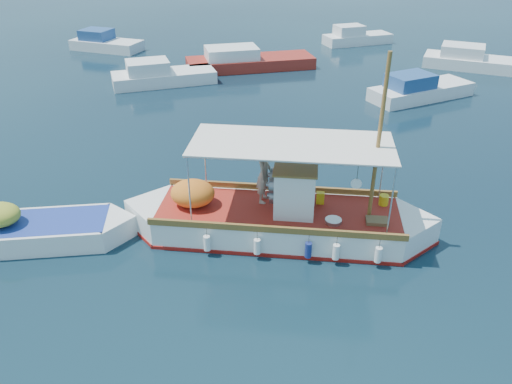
{
  "coord_description": "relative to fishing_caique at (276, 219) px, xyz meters",
  "views": [
    {
      "loc": [
        0.89,
        -14.58,
        9.93
      ],
      "look_at": [
        -0.44,
        0.0,
        1.7
      ],
      "focal_mm": 35.0,
      "sensor_mm": 36.0,
      "label": 1
    }
  ],
  "objects": [
    {
      "name": "bg_boat_ne",
      "position": [
        7.78,
        15.42,
        -0.1
      ],
      "size": [
        6.74,
        5.31,
        1.8
      ],
      "rotation": [
        0.0,
        0.0,
        0.55
      ],
      "color": "silver",
      "rests_on": "ground"
    },
    {
      "name": "bg_boat_n",
      "position": [
        -3.32,
        21.09,
        -0.1
      ],
      "size": [
        9.51,
        5.54,
        1.8
      ],
      "rotation": [
        0.0,
        0.0,
        0.32
      ],
      "color": "maroon",
      "rests_on": "ground"
    },
    {
      "name": "bg_boat_far_n",
      "position": [
        5.17,
        29.66,
        -0.1
      ],
      "size": [
        6.11,
        4.18,
        1.8
      ],
      "rotation": [
        0.0,
        0.0,
        0.42
      ],
      "color": "silver",
      "rests_on": "ground"
    },
    {
      "name": "ground",
      "position": [
        -0.26,
        -0.08,
        -0.6
      ],
      "size": [
        160.0,
        160.0,
        0.0
      ],
      "primitive_type": "plane",
      "color": "black",
      "rests_on": "ground"
    },
    {
      "name": "bg_boat_nw",
      "position": [
        -8.54,
        16.92,
        -0.1
      ],
      "size": [
        7.03,
        4.82,
        1.8
      ],
      "rotation": [
        0.0,
        0.0,
        0.41
      ],
      "color": "silver",
      "rests_on": "ground"
    },
    {
      "name": "bg_boat_e",
      "position": [
        13.03,
        22.67,
        -0.1
      ],
      "size": [
        7.69,
        4.68,
        1.8
      ],
      "rotation": [
        0.0,
        0.0,
        -0.31
      ],
      "color": "silver",
      "rests_on": "ground"
    },
    {
      "name": "dinghy",
      "position": [
        -8.38,
        -1.27,
        -0.23
      ],
      "size": [
        7.0,
        3.04,
        1.75
      ],
      "rotation": [
        0.0,
        0.0,
        0.21
      ],
      "color": "white",
      "rests_on": "ground"
    },
    {
      "name": "bg_boat_far_w",
      "position": [
        -15.51,
        25.65,
        -0.1
      ],
      "size": [
        6.16,
        3.67,
        1.8
      ],
      "rotation": [
        0.0,
        0.0,
        -0.25
      ],
      "color": "silver",
      "rests_on": "ground"
    },
    {
      "name": "fishing_caique",
      "position": [
        0.0,
        0.0,
        0.0
      ],
      "size": [
        11.0,
        3.27,
        6.71
      ],
      "rotation": [
        0.0,
        0.0,
        -0.02
      ],
      "color": "white",
      "rests_on": "ground"
    }
  ]
}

